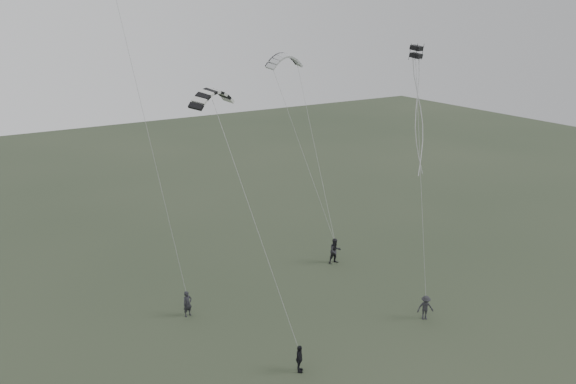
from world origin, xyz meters
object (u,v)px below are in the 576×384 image
flyer_left (188,304)px  flyer_right (335,251)px  flyer_far (425,308)px  kite_striped (212,91)px  kite_box (416,52)px  kite_pale_large (285,56)px  flyer_center (299,359)px

flyer_left → flyer_right: bearing=-4.4°
flyer_left → flyer_right: size_ratio=0.85×
flyer_far → kite_striped: (-10.99, 5.34, 13.13)m
kite_box → kite_striped: bearing=154.0°
flyer_far → kite_striped: size_ratio=0.52×
flyer_right → kite_pale_large: 15.61m
flyer_left → kite_pale_large: kite_pale_large is taller
flyer_far → kite_striped: kite_striped is taller
kite_pale_large → flyer_far: bearing=-104.2°
flyer_left → kite_pale_large: size_ratio=0.48×
flyer_right → flyer_far: (-0.06, -9.27, -0.19)m
kite_box → flyer_left: bearing=144.3°
flyer_right → kite_box: bearing=-67.1°
flyer_left → kite_striped: kite_striped is taller
flyer_left → flyer_far: 14.40m
kite_striped → kite_box: 12.82m
flyer_far → kite_pale_large: bearing=113.9°
flyer_left → kite_box: 20.45m
flyer_right → kite_striped: (-11.05, -3.93, 12.94)m
flyer_right → flyer_center: flyer_right is taller
kite_striped → flyer_left: bearing=84.1°
kite_pale_large → kite_box: kite_box is taller
flyer_far → kite_striped: bearing=179.8°
flyer_left → flyer_far: size_ratio=1.06×
flyer_left → kite_pale_large: bearing=25.2°
flyer_left → flyer_center: 8.73m
flyer_center → flyer_far: size_ratio=0.99×
kite_striped → kite_box: (12.65, -1.38, 1.57)m
flyer_left → kite_box: size_ratio=2.34×
flyer_far → flyer_right: bearing=115.4°
kite_box → flyer_far: bearing=-132.5°
kite_pale_large → flyer_right: bearing=-105.9°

